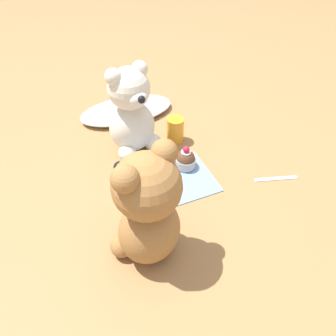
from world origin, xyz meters
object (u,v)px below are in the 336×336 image
(juice_glass, at_px, (175,130))
(teaspoon, at_px, (276,178))
(cupcake_near_tan_bear, at_px, (161,183))
(teddy_bear_cream, at_px, (132,113))
(teddy_bear_tan, at_px, (147,209))
(cupcake_near_cream_bear, at_px, (186,160))

(juice_glass, distance_m, teaspoon, 0.34)
(cupcake_near_tan_bear, bearing_deg, teddy_bear_cream, 92.30)
(teaspoon, bearing_deg, teddy_bear_cream, 155.27)
(teddy_bear_tan, relative_size, juice_glass, 3.56)
(teddy_bear_cream, distance_m, teddy_bear_tan, 0.38)
(teddy_bear_tan, relative_size, cupcake_near_tan_bear, 4.48)
(teddy_bear_cream, relative_size, teaspoon, 2.22)
(cupcake_near_cream_bear, relative_size, cupcake_near_tan_bear, 1.09)
(juice_glass, bearing_deg, cupcake_near_cream_bear, -100.84)
(cupcake_near_tan_bear, distance_m, teaspoon, 0.33)
(cupcake_near_cream_bear, height_order, teaspoon, cupcake_near_cream_bear)
(teddy_bear_tan, height_order, cupcake_near_tan_bear, teddy_bear_tan)
(teddy_bear_cream, xyz_separation_m, teddy_bear_tan, (-0.09, -0.37, 0.02))
(teddy_bear_tan, xyz_separation_m, juice_glass, (0.22, 0.35, -0.10))
(cupcake_near_cream_bear, xyz_separation_m, juice_glass, (0.02, 0.13, 0.01))
(juice_glass, relative_size, teaspoon, 0.66)
(teddy_bear_cream, distance_m, cupcake_near_cream_bear, 0.21)
(teddy_bear_cream, xyz_separation_m, teaspoon, (0.32, -0.29, -0.13))
(teddy_bear_cream, bearing_deg, juice_glass, -16.81)
(cupcake_near_cream_bear, bearing_deg, teaspoon, -34.04)
(cupcake_near_tan_bear, bearing_deg, juice_glass, 56.45)
(teddy_bear_cream, distance_m, teaspoon, 0.45)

